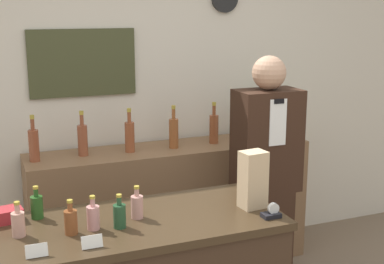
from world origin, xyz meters
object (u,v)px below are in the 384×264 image
(potted_plant, at_px, (278,115))
(paper_bag, at_px, (253,180))
(shopkeeper, at_px, (265,181))
(tape_dispenser, at_px, (272,213))

(potted_plant, relative_size, paper_bag, 1.14)
(potted_plant, bearing_deg, shopkeeper, -125.95)
(shopkeeper, bearing_deg, paper_bag, -124.45)
(shopkeeper, height_order, potted_plant, shopkeeper)
(paper_bag, xyz_separation_m, tape_dispenser, (0.02, -0.16, -0.13))
(potted_plant, bearing_deg, tape_dispenser, -121.53)
(shopkeeper, distance_m, paper_bag, 0.88)
(shopkeeper, bearing_deg, tape_dispenser, -117.94)
(tape_dispenser, bearing_deg, potted_plant, 58.47)
(paper_bag, bearing_deg, shopkeeper, 55.55)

